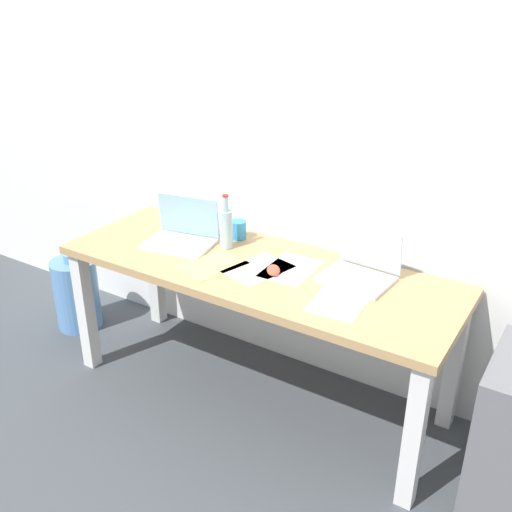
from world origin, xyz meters
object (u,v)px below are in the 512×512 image
(laptop_left, at_px, (182,235))
(beer_bottle, at_px, (226,228))
(computer_mouse, at_px, (273,270))
(coffee_mug, at_px, (238,230))
(laptop_right, at_px, (360,269))
(desk, at_px, (256,284))
(water_cooler_jug, at_px, (77,293))

(laptop_left, relative_size, beer_bottle, 1.33)
(computer_mouse, xyz_separation_m, coffee_mug, (-0.36, 0.25, 0.03))
(laptop_left, bearing_deg, computer_mouse, -4.79)
(coffee_mug, bearing_deg, laptop_right, -6.52)
(laptop_left, xyz_separation_m, coffee_mug, (0.21, 0.20, 0.00))
(desk, distance_m, laptop_left, 0.47)
(coffee_mug, xyz_separation_m, water_cooler_jug, (-1.01, -0.25, -0.55))
(laptop_right, distance_m, computer_mouse, 0.39)
(laptop_right, height_order, coffee_mug, laptop_right)
(desk, distance_m, coffee_mug, 0.36)
(water_cooler_jug, bearing_deg, laptop_left, 3.17)
(laptop_left, height_order, coffee_mug, laptop_left)
(laptop_left, distance_m, computer_mouse, 0.56)
(laptop_right, xyz_separation_m, coffee_mug, (-0.70, 0.08, 0.00))
(desk, bearing_deg, laptop_right, 17.36)
(beer_bottle, bearing_deg, water_cooler_jug, -173.39)
(computer_mouse, xyz_separation_m, water_cooler_jug, (-1.37, 0.00, -0.52))
(desk, xyz_separation_m, coffee_mug, (-0.25, 0.22, 0.14))
(beer_bottle, xyz_separation_m, computer_mouse, (0.34, -0.12, -0.09))
(laptop_right, bearing_deg, coffee_mug, 173.48)
(computer_mouse, relative_size, water_cooler_jug, 0.21)
(desk, height_order, beer_bottle, beer_bottle)
(laptop_left, xyz_separation_m, computer_mouse, (0.56, -0.05, -0.03))
(desk, height_order, water_cooler_jug, desk)
(desk, xyz_separation_m, laptop_left, (-0.45, 0.02, 0.14))
(laptop_right, bearing_deg, desk, -162.64)
(desk, xyz_separation_m, beer_bottle, (-0.23, 0.10, 0.20))
(laptop_left, height_order, water_cooler_jug, laptop_left)
(desk, xyz_separation_m, laptop_right, (0.46, 0.14, 0.14))
(laptop_right, xyz_separation_m, beer_bottle, (-0.69, -0.05, 0.06))
(laptop_right, height_order, computer_mouse, laptop_right)
(laptop_left, height_order, beer_bottle, beer_bottle)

